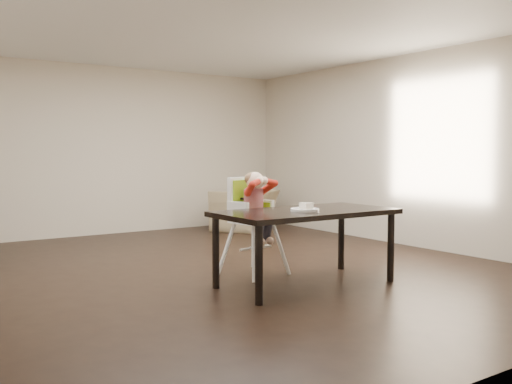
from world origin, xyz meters
TOP-DOWN VIEW (x-y plane):
  - ground at (0.00, 0.00)m, footprint 7.00×7.00m
  - room_walls at (0.00, 0.00)m, footprint 6.02×7.02m
  - dining_table at (0.27, -1.06)m, footprint 1.80×0.90m
  - high_chair at (0.10, -0.35)m, footprint 0.55×0.55m
  - plate at (0.19, -1.14)m, footprint 0.32×0.32m
  - armchair at (1.99, 2.70)m, footprint 1.24×1.13m

SIDE VIEW (x-z plane):
  - ground at x=0.00m, z-range 0.00..0.00m
  - armchair at x=1.99m, z-range 0.00..0.91m
  - dining_table at x=0.27m, z-range 0.30..1.05m
  - plate at x=0.19m, z-range 0.74..0.82m
  - high_chair at x=0.10m, z-range 0.23..1.34m
  - room_walls at x=0.00m, z-range 0.50..3.21m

